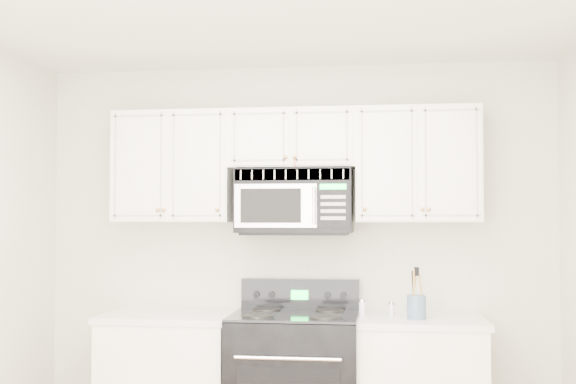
# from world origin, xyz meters

# --- Properties ---
(room) EXTENTS (3.51, 3.51, 2.61)m
(room) POSITION_xyz_m (0.00, 0.00, 1.30)
(room) COLOR #A06B49
(room) RESTS_ON ground
(range) EXTENTS (0.80, 0.73, 1.13)m
(range) POSITION_xyz_m (0.03, 1.41, 0.48)
(range) COLOR black
(range) RESTS_ON ground
(upper_cabinets) EXTENTS (2.44, 0.37, 0.75)m
(upper_cabinets) POSITION_xyz_m (0.00, 1.58, 1.93)
(upper_cabinets) COLOR white
(upper_cabinets) RESTS_ON ground
(microwave) EXTENTS (0.76, 0.43, 0.42)m
(microwave) POSITION_xyz_m (0.01, 1.55, 1.66)
(microwave) COLOR black
(microwave) RESTS_ON ground
(utensil_crock) EXTENTS (0.12, 0.12, 0.32)m
(utensil_crock) POSITION_xyz_m (0.80, 1.35, 1.00)
(utensil_crock) COLOR slate
(utensil_crock) RESTS_ON base_cabinet_right
(shaker_salt) EXTENTS (0.04, 0.04, 0.11)m
(shaker_salt) POSITION_xyz_m (0.46, 1.46, 0.97)
(shaker_salt) COLOR silver
(shaker_salt) RESTS_ON base_cabinet_right
(shaker_pepper) EXTENTS (0.04, 0.04, 0.09)m
(shaker_pepper) POSITION_xyz_m (0.65, 1.48, 0.97)
(shaker_pepper) COLOR silver
(shaker_pepper) RESTS_ON base_cabinet_right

